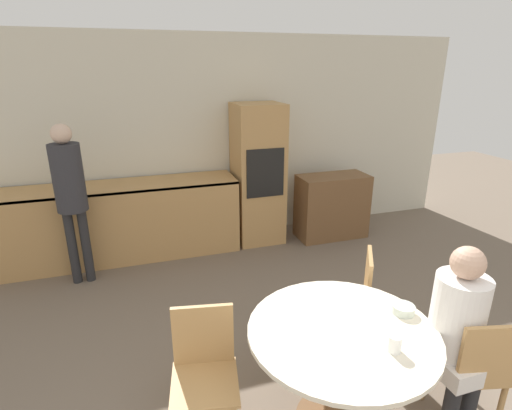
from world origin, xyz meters
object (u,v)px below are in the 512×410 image
person_seated (458,327)px  chair_far_right (354,295)px  oven_unit (258,174)px  chair_far_left (204,366)px  chair_near_right (476,367)px  bowl_near (403,309)px  dining_table (340,359)px  person_standing (70,187)px  sideboard (332,206)px  cup (395,344)px

person_seated → chair_far_right: bearing=102.2°
oven_unit → chair_far_left: oven_unit is taller
oven_unit → chair_far_right: oven_unit is taller
chair_near_right → bowl_near: bearing=-29.3°
dining_table → chair_near_right: bearing=-19.7°
person_seated → person_standing: 3.60m
dining_table → person_seated: person_seated is taller
chair_far_left → bowl_near: chair_far_left is taller
sideboard → dining_table: bearing=-117.3°
person_standing → cup: (1.88, -2.73, -0.28)m
chair_near_right → chair_far_left: bearing=-4.4°
chair_far_left → person_standing: size_ratio=0.50×
cup → bowl_near: bearing=46.0°
chair_far_left → person_seated: (1.48, -0.43, 0.25)m
bowl_near → chair_far_right: bearing=85.6°
chair_far_right → cup: chair_far_right is taller
chair_far_right → person_standing: 2.91m
chair_far_left → chair_near_right: bearing=-7.5°
chair_far_left → person_seated: 1.56m
person_standing → bowl_near: 3.28m
chair_far_right → person_standing: bearing=-98.5°
oven_unit → sideboard: size_ratio=1.93×
sideboard → chair_far_left: 3.35m
person_standing → cup: person_standing is taller
person_seated → bowl_near: person_seated is taller
chair_near_right → bowl_near: size_ratio=5.95×
sideboard → cup: size_ratio=9.37×
chair_near_right → cup: chair_near_right is taller
sideboard → bowl_near: size_ratio=6.55×
cup → oven_unit: bearing=85.2°
person_standing → cup: 3.33m
chair_far_left → cup: bearing=-16.2°
sideboard → person_seated: person_seated is taller
oven_unit → person_seated: (0.24, -3.16, -0.17)m
chair_far_left → chair_far_right: size_ratio=1.00×
sideboard → chair_far_left: bearing=-131.5°
sideboard → chair_near_right: bearing=-101.9°
dining_table → cup: cup is taller
oven_unit → sideboard: oven_unit is taller
chair_near_right → chair_far_left: size_ratio=1.00×
person_standing → chair_near_right: bearing=-48.0°
oven_unit → dining_table: 3.03m
person_seated → cup: size_ratio=12.62×
person_seated → person_standing: size_ratio=0.74×
bowl_near → oven_unit: bearing=90.1°
dining_table → chair_far_right: size_ratio=1.35×
chair_near_right → chair_far_right: bearing=-59.5°
chair_far_right → chair_far_left: bearing=-40.8°
dining_table → person_seated: bearing=-15.4°
oven_unit → chair_far_left: (-1.24, -2.74, -0.42)m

